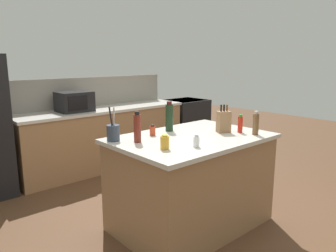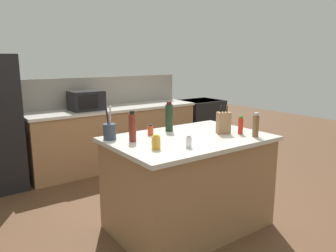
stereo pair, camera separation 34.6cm
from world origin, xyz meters
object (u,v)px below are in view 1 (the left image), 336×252
Objects in this scene: salt_shaker at (196,141)px; pepper_grinder at (256,124)px; honey_jar at (165,142)px; knife_block at (224,122)px; utensil_crock at (113,132)px; spice_jar_paprika at (153,131)px; wine_bottle at (169,117)px; microwave at (74,102)px; range_oven at (185,123)px; hot_sauce_bottle at (240,124)px; vinegar_bottle at (137,128)px.

salt_shaker is 0.45× the size of pepper_grinder.
knife_block is at bearing 5.60° from honey_jar.
utensil_crock is 0.42m from spice_jar_paprika.
wine_bottle is (-0.54, 0.70, 0.04)m from pepper_grinder.
microwave is 4.30× the size of spice_jar_paprika.
honey_jar is at bearing -98.20° from microwave.
pepper_grinder is (1.21, -0.73, 0.03)m from utensil_crock.
range_oven is 2.91m from knife_block.
utensil_crock reaches higher than wine_bottle.
range_oven is 7.28× the size of honey_jar.
pepper_grinder is (1.04, -0.20, 0.05)m from honey_jar.
salt_shaker is 0.76m from hot_sauce_bottle.
pepper_grinder is at bearing -52.30° from wine_bottle.
hot_sauce_bottle is at bearing -32.99° from spice_jar_paprika.
range_oven is at bearing 47.02° from salt_shaker.
range_oven is 3.05m from pepper_grinder.
salt_shaker is 0.86× the size of honey_jar.
knife_block is at bearing -47.46° from wine_bottle.
honey_jar is at bearing -137.41° from range_oven.
pepper_grinder reaches higher than range_oven.
wine_bottle reaches higher than salt_shaker.
vinegar_bottle reaches higher than hot_sauce_bottle.
hot_sauce_bottle reaches higher than salt_shaker.
pepper_grinder is 0.17m from hot_sauce_bottle.
salt_shaker is 0.28m from honey_jar.
honey_jar is 0.52m from spice_jar_paprika.
spice_jar_paprika is at bearing 147.01° from hot_sauce_bottle.
microwave is 4.28× the size of salt_shaker.
wine_bottle is at bearing 45.41° from honey_jar.
microwave is at bearing 180.00° from range_oven.
utensil_crock is (-2.75, -1.84, 0.56)m from range_oven.
knife_block reaches higher than pepper_grinder.
knife_block is 1.21× the size of pepper_grinder.
hot_sauce_bottle is 1.72× the size of spice_jar_paprika.
wine_bottle is at bearing 133.29° from hot_sauce_bottle.
honey_jar is at bearing -117.52° from spice_jar_paprika.
range_oven is 2.87m from wine_bottle.
hot_sauce_bottle is (0.75, 0.09, 0.04)m from salt_shaker.
spice_jar_paprika is (-0.26, -0.04, -0.10)m from wine_bottle.
vinegar_bottle is 0.31m from spice_jar_paprika.
knife_block reaches higher than vinegar_bottle.
wine_bottle reaches higher than spice_jar_paprika.
hot_sauce_bottle is at bearing -123.26° from range_oven.
hot_sauce_bottle is (0.66, -2.41, -0.05)m from microwave.
salt_shaker is at bearing -111.11° from wine_bottle.
honey_jar is (-0.34, -2.37, -0.08)m from microwave.
vinegar_bottle is 2.65× the size of spice_jar_paprika.
utensil_crock reaches higher than spice_jar_paprika.
range_oven is at bearing 39.22° from spice_jar_paprika.
pepper_grinder is at bearing -39.51° from spice_jar_paprika.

